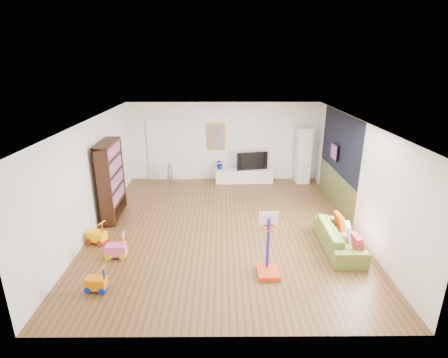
{
  "coord_description": "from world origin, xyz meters",
  "views": [
    {
      "loc": [
        -0.06,
        -8.06,
        4.09
      ],
      "look_at": [
        0.0,
        0.4,
        1.15
      ],
      "focal_mm": 28.0,
      "sensor_mm": 36.0,
      "label": 1
    }
  ],
  "objects_px": {
    "media_console": "(244,175)",
    "basketball_hoop": "(269,246)",
    "bookshelf": "(111,180)",
    "sofa": "(339,237)"
  },
  "relations": [
    {
      "from": "media_console",
      "to": "sofa",
      "type": "bearing_deg",
      "value": -69.37
    },
    {
      "from": "media_console",
      "to": "basketball_hoop",
      "type": "height_order",
      "value": "basketball_hoop"
    },
    {
      "from": "sofa",
      "to": "basketball_hoop",
      "type": "bearing_deg",
      "value": 121.25
    },
    {
      "from": "bookshelf",
      "to": "sofa",
      "type": "distance_m",
      "value": 5.9
    },
    {
      "from": "media_console",
      "to": "bookshelf",
      "type": "distance_m",
      "value": 4.69
    },
    {
      "from": "sofa",
      "to": "basketball_hoop",
      "type": "relative_size",
      "value": 1.43
    },
    {
      "from": "media_console",
      "to": "basketball_hoop",
      "type": "xyz_separation_m",
      "value": [
        0.15,
        -5.52,
        0.41
      ]
    },
    {
      "from": "sofa",
      "to": "bookshelf",
      "type": "bearing_deg",
      "value": 73.55
    },
    {
      "from": "sofa",
      "to": "basketball_hoop",
      "type": "xyz_separation_m",
      "value": [
        -1.73,
        -1.01,
        0.37
      ]
    },
    {
      "from": "basketball_hoop",
      "to": "bookshelf",
      "type": "bearing_deg",
      "value": 142.78
    }
  ]
}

